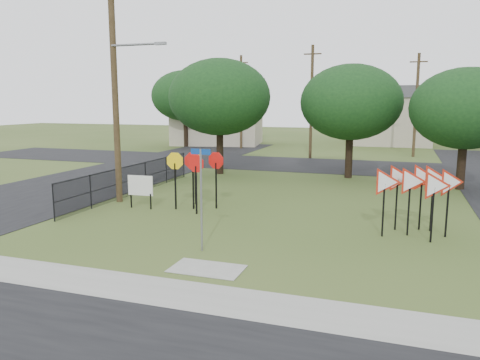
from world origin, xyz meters
name	(u,v)px	position (x,y,z in m)	size (l,w,h in m)	color
ground	(236,244)	(0.00, 0.00, 0.00)	(140.00, 140.00, 0.00)	#374C1C
sidewalk	(178,294)	(0.00, -4.20, 0.01)	(30.00, 1.60, 0.02)	gray
planting_strip	(153,315)	(0.00, -5.40, 0.01)	(30.00, 0.80, 0.02)	#374C1C
street_left	(104,178)	(-12.00, 10.00, 0.01)	(8.00, 50.00, 0.02)	black
street_far	(327,166)	(0.00, 20.00, 0.01)	(60.00, 8.00, 0.02)	black
curb_pad	(207,269)	(0.00, -2.40, 0.01)	(2.00, 1.20, 0.02)	gray
street_name_sign	(201,194)	(-0.78, -0.93, 1.81)	(0.66, 0.06, 3.18)	gray
stop_sign_cluster	(195,167)	(-3.35, 4.29, 1.84)	(2.35, 1.95, 2.48)	black
yield_sign_cluster	(418,184)	(5.55, 3.14, 1.79)	(3.06, 1.75, 2.43)	black
info_board	(140,187)	(-5.62, 3.58, 0.96)	(1.16, 0.11, 1.44)	black
utility_pole_main	(116,87)	(-7.24, 4.50, 5.21)	(3.55, 0.33, 10.00)	#483821
far_pole_a	(311,101)	(-2.00, 24.00, 4.60)	(1.40, 0.24, 9.00)	#483821
far_pole_b	(416,105)	(6.00, 28.00, 4.35)	(1.40, 0.24, 8.50)	#483821
far_pole_c	(241,102)	(-10.00, 30.00, 4.60)	(1.40, 0.24, 9.00)	#483821
fence_run	(134,179)	(-7.60, 6.25, 0.78)	(0.05, 11.55, 1.50)	black
house_left	(218,110)	(-14.00, 34.00, 3.65)	(10.58, 8.88, 7.20)	#B1A78F
house_mid	(393,115)	(4.00, 40.00, 3.15)	(8.40, 8.40, 6.20)	#B1A78F
tree_near_left	(220,97)	(-6.00, 14.00, 4.86)	(6.40, 6.40, 7.27)	black
tree_near_mid	(351,102)	(2.00, 15.00, 4.54)	(6.00, 6.00, 6.80)	black
tree_near_right	(466,109)	(8.00, 13.00, 4.22)	(5.60, 5.60, 6.33)	black
tree_far_left	(185,96)	(-16.00, 30.00, 5.17)	(6.80, 6.80, 7.73)	black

